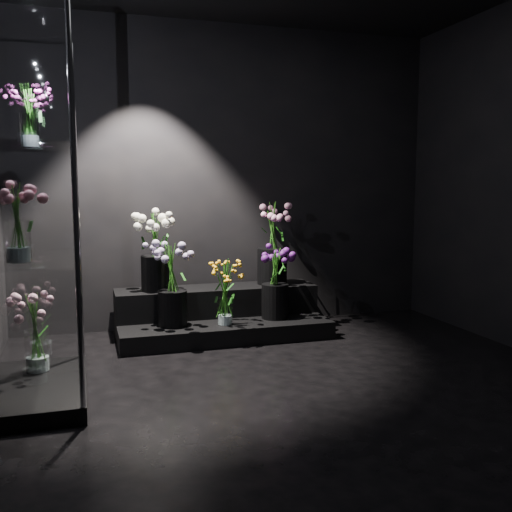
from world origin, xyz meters
name	(u,v)px	position (x,y,z in m)	size (l,w,h in m)	color
floor	(309,394)	(0.00, 0.00, 0.00)	(4.00, 4.00, 0.00)	black
wall_back	(230,177)	(0.00, 2.00, 1.40)	(4.00, 4.00, 0.00)	black
display_riser	(220,315)	(-0.20, 1.64, 0.17)	(1.82, 0.81, 0.40)	black
display_case	(26,216)	(-1.67, 0.42, 1.14)	(0.62, 1.03, 2.28)	black
bouquet_orange_bells	(225,291)	(-0.22, 1.34, 0.44)	(0.29, 0.29, 0.56)	white
bouquet_lilac	(172,278)	(-0.65, 1.43, 0.56)	(0.49, 0.49, 0.71)	black
bouquet_purple	(275,279)	(0.26, 1.44, 0.50)	(0.41, 0.41, 0.63)	black
bouquet_cream_roses	(155,246)	(-0.75, 1.72, 0.80)	(0.48, 0.48, 0.68)	black
bouquet_pink_roses	(272,238)	(0.34, 1.76, 0.83)	(0.47, 0.47, 0.77)	black
bouquet_case_pink	(17,221)	(-1.70, 0.24, 1.12)	(0.35, 0.35, 0.46)	white
bouquet_case_magenta	(29,116)	(-1.64, 0.59, 1.75)	(0.30, 0.30, 0.36)	white
bouquet_case_base_pink	(36,331)	(-1.66, 0.66, 0.37)	(0.41, 0.41, 0.51)	white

